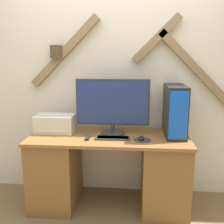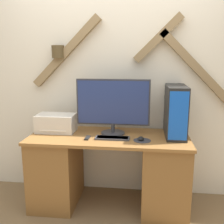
% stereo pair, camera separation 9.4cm
% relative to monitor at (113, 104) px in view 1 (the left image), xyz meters
% --- Properties ---
extents(ground_plane, '(12.00, 12.00, 0.00)m').
position_rel_monitor_xyz_m(ground_plane, '(-0.03, -0.41, -1.07)').
color(ground_plane, brown).
extents(wall_back, '(6.40, 0.18, 2.70)m').
position_rel_monitor_xyz_m(wall_back, '(-0.03, 0.30, 0.28)').
color(wall_back, silver).
rests_on(wall_back, ground_plane).
extents(desk, '(1.60, 0.65, 0.76)m').
position_rel_monitor_xyz_m(desk, '(-0.03, -0.08, -0.68)').
color(desk, brown).
rests_on(desk, ground_plane).
extents(monitor, '(0.74, 0.24, 0.56)m').
position_rel_monitor_xyz_m(monitor, '(0.00, 0.00, 0.00)').
color(monitor, '#333338').
rests_on(monitor, desk).
extents(keyboard, '(0.33, 0.12, 0.02)m').
position_rel_monitor_xyz_m(keyboard, '(0.02, -0.18, -0.30)').
color(keyboard, '#3D3D42').
rests_on(keyboard, desk).
extents(mousepad, '(0.17, 0.17, 0.00)m').
position_rel_monitor_xyz_m(mousepad, '(0.30, -0.20, -0.30)').
color(mousepad, '#2D2D33').
rests_on(mousepad, desk).
extents(mouse, '(0.06, 0.09, 0.03)m').
position_rel_monitor_xyz_m(mouse, '(0.29, -0.19, -0.29)').
color(mouse, black).
rests_on(mouse, mousepad).
extents(computer_tower, '(0.19, 0.46, 0.50)m').
position_rel_monitor_xyz_m(computer_tower, '(0.62, 0.01, -0.05)').
color(computer_tower, black).
rests_on(computer_tower, desk).
extents(printer, '(0.40, 0.25, 0.19)m').
position_rel_monitor_xyz_m(printer, '(-0.60, 0.01, -0.21)').
color(printer, beige).
rests_on(printer, desk).
extents(remote_control, '(0.04, 0.12, 0.02)m').
position_rel_monitor_xyz_m(remote_control, '(-0.23, -0.19, -0.30)').
color(remote_control, black).
rests_on(remote_control, desk).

